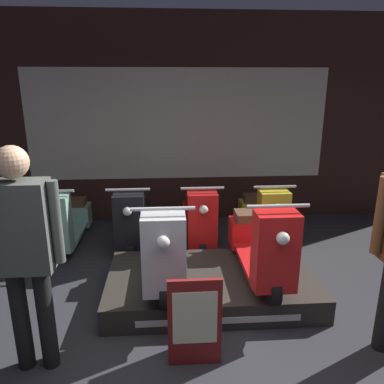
% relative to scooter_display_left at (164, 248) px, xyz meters
% --- Properties ---
extents(ground_plane, '(30.00, 30.00, 0.00)m').
position_rel_scooter_display_left_xyz_m(ground_plane, '(0.23, -0.96, -0.61)').
color(ground_plane, '#2D2D33').
extents(shop_wall_back, '(8.43, 0.09, 3.20)m').
position_rel_scooter_display_left_xyz_m(shop_wall_back, '(0.23, 2.50, 0.99)').
color(shop_wall_back, '#331E19').
rests_on(shop_wall_back, ground_plane).
extents(display_platform, '(2.17, 1.22, 0.26)m').
position_rel_scooter_display_left_xyz_m(display_platform, '(0.49, 0.09, -0.48)').
color(display_platform, '#2D2823').
rests_on(display_platform, ground_plane).
extents(scooter_display_left, '(0.54, 1.53, 0.95)m').
position_rel_scooter_display_left_xyz_m(scooter_display_left, '(0.00, 0.00, 0.00)').
color(scooter_display_left, black).
rests_on(scooter_display_left, display_platform).
extents(scooter_display_right, '(0.54, 1.53, 0.95)m').
position_rel_scooter_display_left_xyz_m(scooter_display_right, '(0.98, 0.00, 0.00)').
color(scooter_display_right, black).
rests_on(scooter_display_right, display_platform).
extents(scooter_backrow_0, '(0.54, 1.53, 0.95)m').
position_rel_scooter_display_left_xyz_m(scooter_backrow_0, '(-1.35, 1.48, -0.26)').
color(scooter_backrow_0, black).
rests_on(scooter_backrow_0, ground_plane).
extents(scooter_backrow_1, '(0.54, 1.53, 0.95)m').
position_rel_scooter_display_left_xyz_m(scooter_backrow_1, '(-0.44, 1.48, -0.26)').
color(scooter_backrow_1, black).
rests_on(scooter_backrow_1, ground_plane).
extents(scooter_backrow_2, '(0.54, 1.53, 0.95)m').
position_rel_scooter_display_left_xyz_m(scooter_backrow_2, '(0.48, 1.48, -0.26)').
color(scooter_backrow_2, black).
rests_on(scooter_backrow_2, ground_plane).
extents(scooter_backrow_3, '(0.54, 1.53, 0.95)m').
position_rel_scooter_display_left_xyz_m(scooter_backrow_3, '(1.39, 1.48, -0.26)').
color(scooter_backrow_3, black).
rests_on(scooter_backrow_3, ground_plane).
extents(person_left_browsing, '(0.59, 0.24, 1.79)m').
position_rel_scooter_display_left_xyz_m(person_left_browsing, '(-1.02, -0.82, 0.45)').
color(person_left_browsing, black).
rests_on(person_left_browsing, ground_plane).
extents(price_sign_board, '(0.43, 0.04, 0.76)m').
position_rel_scooter_display_left_xyz_m(price_sign_board, '(0.23, -0.89, -0.23)').
color(price_sign_board, maroon).
rests_on(price_sign_board, ground_plane).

